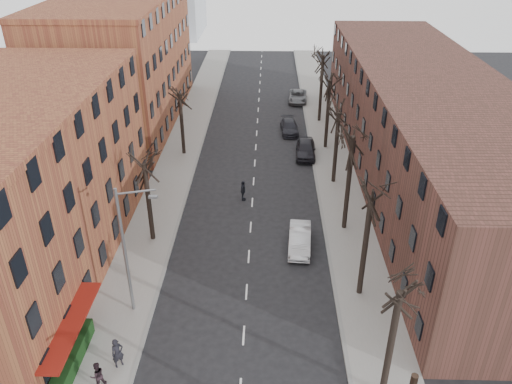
# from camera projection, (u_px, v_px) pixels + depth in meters

# --- Properties ---
(sidewalk_left) EXTENTS (4.00, 90.00, 0.15)m
(sidewalk_left) POSITION_uv_depth(u_px,v_px,m) (182.00, 150.00, 54.03)
(sidewalk_left) COLOR gray
(sidewalk_left) RESTS_ON ground
(sidewalk_right) EXTENTS (4.00, 90.00, 0.15)m
(sidewalk_right) POSITION_uv_depth(u_px,v_px,m) (330.00, 151.00, 53.67)
(sidewalk_right) COLOR gray
(sidewalk_right) RESTS_ON ground
(building_left_near) EXTENTS (12.00, 26.00, 12.00)m
(building_left_near) POSITION_uv_depth(u_px,v_px,m) (13.00, 190.00, 33.87)
(building_left_near) COLOR brown
(building_left_near) RESTS_ON ground
(building_left_far) EXTENTS (12.00, 28.00, 14.00)m
(building_left_far) POSITION_uv_depth(u_px,v_px,m) (122.00, 63.00, 58.68)
(building_left_far) COLOR brown
(building_left_far) RESTS_ON ground
(building_right) EXTENTS (12.00, 50.00, 10.00)m
(building_right) POSITION_uv_depth(u_px,v_px,m) (425.00, 126.00, 46.72)
(building_right) COLOR #522D26
(building_right) RESTS_ON ground
(awning_left) EXTENTS (1.20, 7.00, 0.15)m
(awning_left) POSITION_uv_depth(u_px,v_px,m) (80.00, 358.00, 28.80)
(awning_left) COLOR maroon
(awning_left) RESTS_ON ground
(hedge) EXTENTS (0.80, 6.00, 1.00)m
(hedge) POSITION_uv_depth(u_px,v_px,m) (70.00, 363.00, 27.61)
(hedge) COLOR #153713
(hedge) RESTS_ON sidewalk_left
(tree_right_b) EXTENTS (5.20, 5.20, 10.80)m
(tree_right_b) POSITION_uv_depth(u_px,v_px,m) (359.00, 294.00, 33.65)
(tree_right_b) COLOR black
(tree_right_b) RESTS_ON ground
(tree_right_c) EXTENTS (5.20, 5.20, 11.60)m
(tree_right_c) POSITION_uv_depth(u_px,v_px,m) (344.00, 228.00, 40.63)
(tree_right_c) COLOR black
(tree_right_c) RESTS_ON ground
(tree_right_d) EXTENTS (5.20, 5.20, 10.00)m
(tree_right_d) POSITION_uv_depth(u_px,v_px,m) (333.00, 182.00, 47.60)
(tree_right_d) COLOR black
(tree_right_d) RESTS_ON ground
(tree_right_e) EXTENTS (5.20, 5.20, 10.80)m
(tree_right_e) POSITION_uv_depth(u_px,v_px,m) (325.00, 148.00, 54.58)
(tree_right_e) COLOR black
(tree_right_e) RESTS_ON ground
(tree_right_f) EXTENTS (5.20, 5.20, 11.60)m
(tree_right_f) POSITION_uv_depth(u_px,v_px,m) (319.00, 121.00, 61.56)
(tree_right_f) COLOR black
(tree_right_f) RESTS_ON ground
(tree_left_a) EXTENTS (5.20, 5.20, 9.50)m
(tree_left_a) POSITION_uv_depth(u_px,v_px,m) (153.00, 240.00, 39.23)
(tree_left_a) COLOR black
(tree_left_a) RESTS_ON ground
(tree_left_b) EXTENTS (5.20, 5.20, 9.50)m
(tree_left_b) POSITION_uv_depth(u_px,v_px,m) (184.00, 154.00, 53.18)
(tree_left_b) COLOR black
(tree_left_b) RESTS_ON ground
(streetlight) EXTENTS (2.45, 0.22, 9.03)m
(streetlight) POSITION_uv_depth(u_px,v_px,m) (127.00, 247.00, 29.79)
(streetlight) COLOR slate
(streetlight) RESTS_ON ground
(silver_sedan) EXTENTS (1.94, 4.75, 1.53)m
(silver_sedan) POSITION_uv_depth(u_px,v_px,m) (300.00, 239.00, 37.94)
(silver_sedan) COLOR silver
(silver_sedan) RESTS_ON ground
(parked_car_near) EXTENTS (2.26, 5.09, 1.70)m
(parked_car_near) POSITION_uv_depth(u_px,v_px,m) (306.00, 149.00, 52.34)
(parked_car_near) COLOR black
(parked_car_near) RESTS_ON ground
(parked_car_mid) EXTENTS (2.17, 4.79, 1.36)m
(parked_car_mid) POSITION_uv_depth(u_px,v_px,m) (289.00, 127.00, 58.10)
(parked_car_mid) COLOR black
(parked_car_mid) RESTS_ON ground
(parked_car_far) EXTENTS (2.68, 5.29, 1.43)m
(parked_car_far) POSITION_uv_depth(u_px,v_px,m) (298.00, 96.00, 67.74)
(parked_car_far) COLOR #5B5E63
(parked_car_far) RESTS_ON ground
(pedestrian_a) EXTENTS (0.82, 0.78, 1.89)m
(pedestrian_a) POSITION_uv_depth(u_px,v_px,m) (118.00, 353.00, 27.69)
(pedestrian_a) COLOR black
(pedestrian_a) RESTS_ON sidewalk_left
(pedestrian_b) EXTENTS (1.01, 0.96, 1.63)m
(pedestrian_b) POSITION_uv_depth(u_px,v_px,m) (97.00, 375.00, 26.53)
(pedestrian_b) COLOR black
(pedestrian_b) RESTS_ON sidewalk_left
(pedestrian_crossing) EXTENTS (0.47, 1.12, 1.91)m
(pedestrian_crossing) POSITION_uv_depth(u_px,v_px,m) (243.00, 191.00, 44.19)
(pedestrian_crossing) COLOR black
(pedestrian_crossing) RESTS_ON ground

